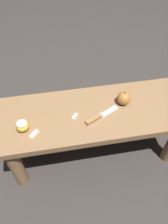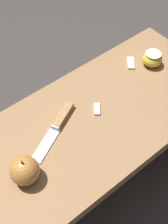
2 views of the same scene
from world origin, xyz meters
The scene contains 7 objects.
ground_plane centered at (0.00, 0.00, 0.00)m, with size 8.00×8.00×0.00m, color #383330.
wooden_bench centered at (0.00, 0.00, 0.33)m, with size 1.09×0.40×0.42m.
knife centered at (0.00, -0.05, 0.43)m, with size 0.21×0.12×0.02m.
apple_whole centered at (0.17, 0.04, 0.46)m, with size 0.08×0.08×0.09m.
apple_cut centered at (-0.40, -0.05, 0.44)m, with size 0.07×0.07×0.05m.
apple_slice_center centered at (-0.12, -0.02, 0.42)m, with size 0.04×0.05×0.01m.
apple_slice_near_bowl centered at (-0.34, -0.10, 0.42)m, with size 0.05×0.06×0.01m.
Camera 2 is at (0.29, 0.41, 1.17)m, focal length 50.00 mm.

